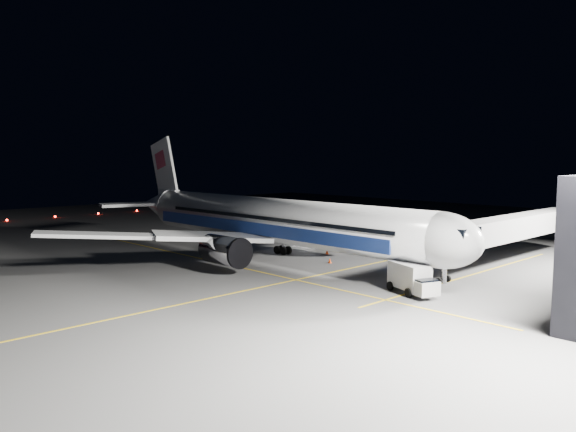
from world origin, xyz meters
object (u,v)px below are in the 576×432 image
Objects in this scene: airliner at (269,220)px; jet_bridge at (504,229)px; safety_cone_a at (327,252)px; baggage_tug at (311,237)px; service_truck at (413,278)px; safety_cone_c at (338,249)px; safety_cone_b at (330,260)px.

airliner is 1.79× the size of jet_bridge.
airliner is at bearing -105.11° from safety_cone_a.
jet_bridge is at bearing -17.93° from baggage_tug.
airliner reaches higher than service_truck.
jet_bridge reaches higher than baggage_tug.
jet_bridge is 53.92× the size of safety_cone_a.
safety_cone_c is (-21.12, -6.58, -4.30)m from jet_bridge.
jet_bridge reaches higher than safety_cone_b.
service_truck is 17.58m from safety_cone_b.
baggage_tug is 10.78m from safety_cone_a.
jet_bridge is at bearing 41.30° from safety_cone_b.
baggage_tug is 5.41× the size of safety_cone_c.
safety_cone_b is (4.72, -4.71, 0.01)m from safety_cone_a.
baggage_tug reaches higher than safety_cone_c.
safety_cone_a is (8.89, -6.09, -0.52)m from baggage_tug.
airliner is 107.61× the size of safety_cone_c.
airliner is 10.24m from safety_cone_a.
airliner is at bearing -163.96° from service_truck.
service_truck is (0.41, -20.26, -2.99)m from jet_bridge.
safety_cone_c is (-5.12, 7.48, -0.04)m from safety_cone_b.
safety_cone_a is (-21.13, 10.91, -1.27)m from service_truck.
airliner is at bearing -90.39° from baggage_tug.
safety_cone_a is 0.98× the size of safety_cone_b.
jet_bridge is 30.02m from baggage_tug.
safety_cone_b is at bearing -138.70° from jet_bridge.
safety_cone_b is 1.14× the size of safety_cone_c.
safety_cone_c is (1.96, 11.48, -4.88)m from airliner.
service_truck is 23.81m from safety_cone_a.
jet_bridge is 11.13× the size of baggage_tug.
airliner is at bearing -99.68° from safety_cone_c.
jet_bridge reaches higher than safety_cone_c.
safety_cone_b is (-16.00, -14.06, -4.26)m from jet_bridge.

